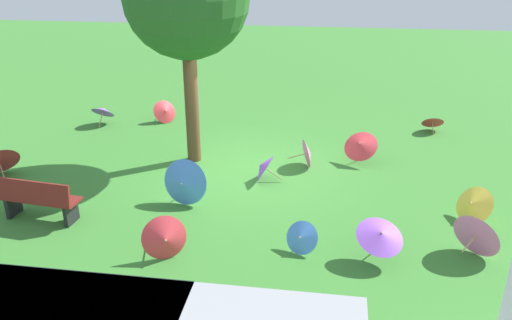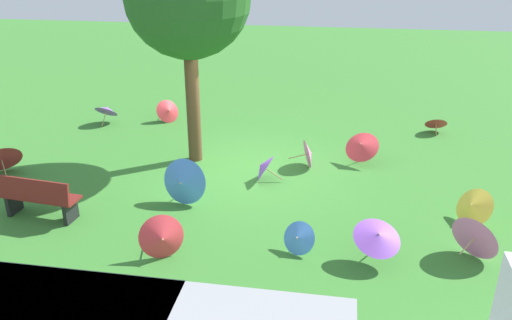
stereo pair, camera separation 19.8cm
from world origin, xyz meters
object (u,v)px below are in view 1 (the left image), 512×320
object	(u,v)px
parasol_purple_0	(381,235)
parasol_blue_0	(183,183)
parasol_purple_1	(103,111)
park_bench	(37,199)
parasol_red_1	(433,121)
parasol_blue_1	(301,238)
parasol_red_0	(360,145)
parasol_yellow_0	(473,204)
parasol_red_5	(165,111)
parasol_red_4	(165,239)
parasol_purple_2	(263,167)
parasol_pink_0	(308,153)
parasol_pink_2	(479,233)

from	to	relation	value
parasol_purple_0	parasol_blue_0	world-z (taller)	parasol_blue_0
parasol_blue_0	parasol_purple_1	size ratio (longest dim) A/B	1.34
park_bench	parasol_red_1	world-z (taller)	park_bench
parasol_red_1	parasol_blue_1	size ratio (longest dim) A/B	0.87
park_bench	parasol_red_0	world-z (taller)	park_bench
parasol_yellow_0	parasol_red_1	distance (m)	4.99
parasol_purple_0	parasol_purple_1	world-z (taller)	parasol_purple_0
parasol_blue_0	parasol_blue_1	size ratio (longest dim) A/B	1.44
parasol_yellow_0	parasol_red_1	xyz separation A→B (m)	(-0.11, -4.99, -0.05)
parasol_blue_1	parasol_red_5	distance (m)	7.60
parasol_blue_0	parasol_red_4	size ratio (longest dim) A/B	1.20
parasol_purple_1	park_bench	bearing A→B (deg)	99.46
parasol_red_0	parasol_red_4	size ratio (longest dim) A/B	1.22
parasol_yellow_0	parasol_purple_1	world-z (taller)	parasol_yellow_0
parasol_red_1	parasol_red_5	distance (m)	7.60
parasol_purple_1	parasol_purple_2	world-z (taller)	parasol_purple_1
parasol_purple_2	parasol_blue_1	bearing A→B (deg)	109.61
parasol_pink_0	parasol_red_5	bearing A→B (deg)	-31.74
parasol_red_4	parasol_blue_0	bearing A→B (deg)	-84.71
park_bench	parasol_blue_1	size ratio (longest dim) A/B	2.34
parasol_red_0	parasol_blue_0	world-z (taller)	parasol_blue_0
parasol_purple_1	parasol_red_4	xyz separation A→B (m)	(-3.70, 6.40, -0.02)
parasol_purple_0	parasol_red_5	bearing A→B (deg)	-49.00
parasol_purple_1	parasol_blue_1	bearing A→B (deg)	135.44
park_bench	parasol_yellow_0	distance (m)	8.36
parasol_red_1	parasol_red_4	distance (m)	8.99
parasol_red_1	parasol_blue_1	world-z (taller)	parasol_blue_1
parasol_blue_0	parasol_red_4	xyz separation A→B (m)	(-0.18, 1.96, -0.09)
parasol_pink_2	parasol_blue_0	bearing A→B (deg)	-11.85
parasol_red_5	parasol_blue_1	bearing A→B (deg)	124.16
parasol_blue_0	parasol_blue_1	distance (m)	2.86
parasol_red_0	parasol_red_1	world-z (taller)	parasol_red_0
parasol_pink_2	parasol_red_5	distance (m)	9.44
parasol_purple_0	park_bench	bearing A→B (deg)	-5.26
parasol_red_0	parasol_red_5	distance (m)	5.94
parasol_blue_0	parasol_purple_2	distance (m)	2.00
parasol_red_4	parasol_red_5	world-z (taller)	parasol_red_4
parasol_blue_0	parasol_pink_2	distance (m)	5.61
parasol_pink_2	parasol_pink_0	bearing A→B (deg)	-47.96
parasol_pink_2	parasol_red_5	world-z (taller)	parasol_pink_2
parasol_pink_0	parasol_purple_2	xyz separation A→B (m)	(0.98, 0.87, -0.02)
parasol_yellow_0	parasol_purple_1	xyz separation A→B (m)	(9.20, -4.37, 0.06)
park_bench	parasol_pink_2	world-z (taller)	park_bench
parasol_blue_0	parasol_red_5	size ratio (longest dim) A/B	1.28
parasol_pink_0	parasol_purple_1	xyz separation A→B (m)	(5.97, -2.23, 0.07)
parasol_yellow_0	parasol_red_5	xyz separation A→B (m)	(7.49, -4.78, -0.03)
parasol_pink_2	parasol_red_5	size ratio (longest dim) A/B	1.14
parasol_blue_0	parasol_red_5	distance (m)	5.18
parasol_purple_0	parasol_red_1	world-z (taller)	parasol_purple_0
parasol_blue_0	parasol_purple_1	bearing A→B (deg)	-51.65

